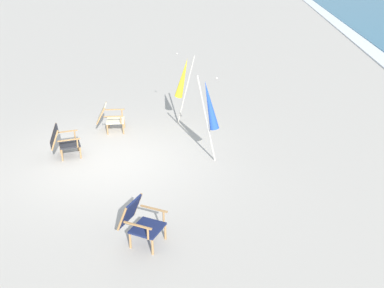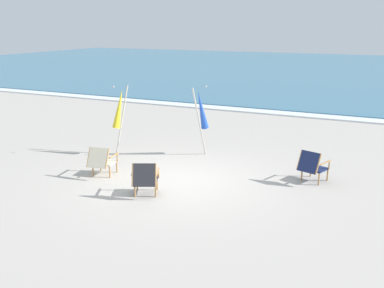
{
  "view_description": "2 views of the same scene",
  "coord_description": "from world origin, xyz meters",
  "px_view_note": "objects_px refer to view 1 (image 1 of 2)",
  "views": [
    {
      "loc": [
        9.45,
        2.84,
        4.76
      ],
      "look_at": [
        0.14,
        1.97,
        0.61
      ],
      "focal_mm": 42.0,
      "sensor_mm": 36.0,
      "label": 1
    },
    {
      "loc": [
        4.87,
        -9.39,
        3.79
      ],
      "look_at": [
        -0.19,
        1.3,
        0.61
      ],
      "focal_mm": 42.0,
      "sensor_mm": 36.0,
      "label": 2
    }
  ],
  "objects_px": {
    "beach_chair_far_center": "(63,141)",
    "beach_chair_front_right": "(109,117)",
    "umbrella_furled_blue": "(210,106)",
    "beach_chair_front_left": "(139,221)",
    "umbrella_furled_yellow": "(183,79)"
  },
  "relations": [
    {
      "from": "beach_chair_front_right",
      "to": "umbrella_furled_yellow",
      "type": "bearing_deg",
      "value": 111.09
    },
    {
      "from": "beach_chair_front_left",
      "to": "umbrella_furled_yellow",
      "type": "relative_size",
      "value": 0.41
    },
    {
      "from": "umbrella_furled_blue",
      "to": "beach_chair_front_left",
      "type": "bearing_deg",
      "value": -16.24
    },
    {
      "from": "beach_chair_far_center",
      "to": "umbrella_furled_blue",
      "type": "bearing_deg",
      "value": 93.29
    },
    {
      "from": "beach_chair_front_left",
      "to": "umbrella_furled_yellow",
      "type": "xyz_separation_m",
      "value": [
        -5.7,
        0.13,
        0.92
      ]
    },
    {
      "from": "beach_chair_far_center",
      "to": "beach_chair_front_right",
      "type": "relative_size",
      "value": 1.04
    },
    {
      "from": "beach_chair_front_right",
      "to": "beach_chair_front_left",
      "type": "bearing_deg",
      "value": 20.45
    },
    {
      "from": "beach_chair_far_center",
      "to": "beach_chair_front_right",
      "type": "distance_m",
      "value": 1.85
    },
    {
      "from": "beach_chair_front_left",
      "to": "umbrella_furled_blue",
      "type": "height_order",
      "value": "umbrella_furled_blue"
    },
    {
      "from": "umbrella_furled_blue",
      "to": "umbrella_furled_yellow",
      "type": "bearing_deg",
      "value": -159.03
    },
    {
      "from": "beach_chair_far_center",
      "to": "beach_chair_front_left",
      "type": "height_order",
      "value": "beach_chair_far_center"
    },
    {
      "from": "beach_chair_front_right",
      "to": "umbrella_furled_yellow",
      "type": "xyz_separation_m",
      "value": [
        -0.76,
        1.97,
        0.93
      ]
    },
    {
      "from": "umbrella_furled_yellow",
      "to": "umbrella_furled_blue",
      "type": "distance_m",
      "value": 2.43
    },
    {
      "from": "umbrella_furled_blue",
      "to": "beach_chair_far_center",
      "type": "bearing_deg",
      "value": -86.71
    },
    {
      "from": "beach_chair_front_right",
      "to": "beach_chair_front_left",
      "type": "distance_m",
      "value": 5.27
    }
  ]
}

